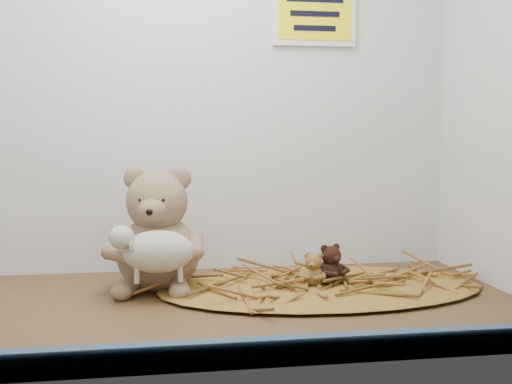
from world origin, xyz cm
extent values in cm
cube|color=#453018|center=(0.00, 0.00, 0.00)|extent=(120.00, 60.00, 0.40)
cube|color=silver|center=(0.00, 30.00, 45.00)|extent=(120.00, 0.40, 90.00)
cube|color=#31475E|center=(0.00, -28.80, 1.80)|extent=(119.28, 2.20, 3.60)
ellipsoid|color=brown|center=(26.60, 8.09, 0.60)|extent=(62.42, 36.25, 1.21)
cube|color=yellow|center=(30.00, 29.40, 55.00)|extent=(16.00, 1.20, 11.00)
camera|label=1|loc=(-4.43, -107.74, 30.22)|focal=45.00mm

